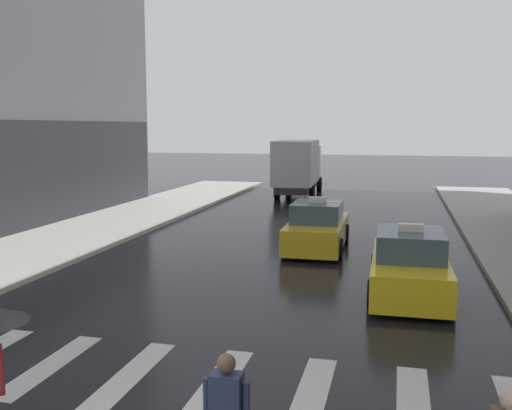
# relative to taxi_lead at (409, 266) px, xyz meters

# --- Properties ---
(crosswalk_markings) EXTENTS (11.30, 2.80, 0.01)m
(crosswalk_markings) POSITION_rel_taxi_lead_xyz_m (-3.86, -5.98, -0.72)
(crosswalk_markings) COLOR silver
(crosswalk_markings) RESTS_ON ground
(taxi_lead) EXTENTS (1.97, 4.56, 1.80)m
(taxi_lead) POSITION_rel_taxi_lead_xyz_m (0.00, 0.00, 0.00)
(taxi_lead) COLOR yellow
(taxi_lead) RESTS_ON ground
(taxi_second) EXTENTS (1.98, 4.56, 1.80)m
(taxi_second) POSITION_rel_taxi_lead_xyz_m (-2.96, 4.84, 0.00)
(taxi_second) COLOR gold
(taxi_second) RESTS_ON ground
(box_truck) EXTENTS (2.52, 7.62, 3.35)m
(box_truck) POSITION_rel_taxi_lead_xyz_m (-6.15, 19.52, 1.13)
(box_truck) COLOR #2D2D2D
(box_truck) RESTS_ON ground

